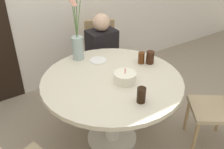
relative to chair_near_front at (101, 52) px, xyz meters
The scene contains 11 objects.
ground_plane 1.15m from the chair_near_front, 115.10° to the right, with size 16.00×16.00×0.00m, color gray.
dining_table 1.04m from the chair_near_front, 115.10° to the right, with size 1.26×1.26×0.74m.
chair_near_front is the anchor object (origin of this frame).
chair_right_flank 1.59m from the chair_near_front, 75.23° to the right, with size 0.56×0.56×0.90m.
birthday_cake 1.14m from the chair_near_front, 109.74° to the right, with size 0.19×0.19×0.13m.
flower_vase 0.80m from the chair_near_front, 140.34° to the right, with size 0.22×0.25×0.73m.
side_plate 0.73m from the chair_near_front, 122.68° to the right, with size 0.17×0.17×0.01m.
drink_glass_0 0.95m from the chair_near_front, 88.01° to the right, with size 0.08×0.08×0.13m.
drink_glass_1 1.45m from the chair_near_front, 108.17° to the right, with size 0.07×0.07×0.13m.
drink_glass_2 0.90m from the chair_near_front, 92.72° to the right, with size 0.06×0.06×0.12m.
person_guest 0.16m from the chair_near_front, 115.10° to the right, with size 0.34×0.24×1.06m.
Camera 1 is at (-1.03, -1.58, 1.91)m, focal length 40.00 mm.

